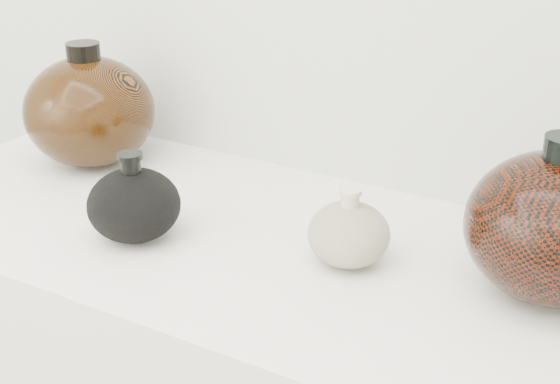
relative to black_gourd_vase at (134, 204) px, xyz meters
The scene contains 4 objects.
black_gourd_vase is the anchor object (origin of this frame).
cream_gourd_vase 0.30m from the black_gourd_vase, 16.02° to the left, with size 0.12×0.12×0.11m.
left_round_pot 0.31m from the black_gourd_vase, 143.04° to the left, with size 0.29×0.29×0.21m.
right_round_pot 0.55m from the black_gourd_vase, 14.20° to the left, with size 0.26×0.26×0.21m.
Camera 1 is at (0.51, 0.12, 1.42)m, focal length 50.00 mm.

